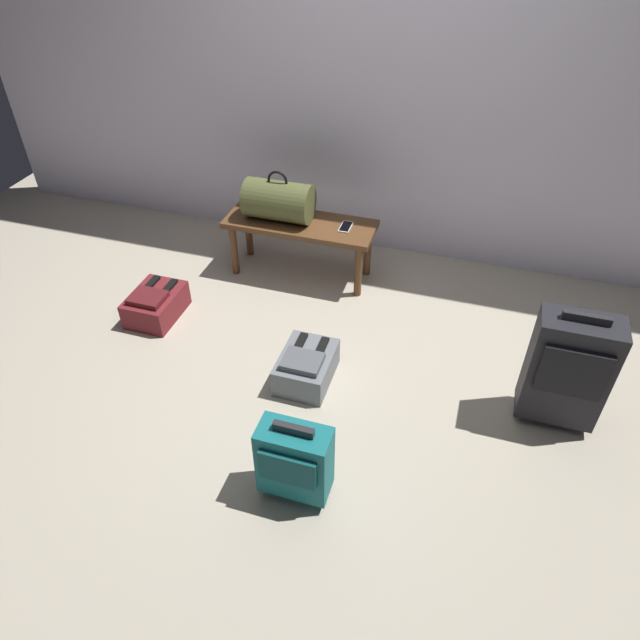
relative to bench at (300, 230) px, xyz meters
The scene contains 9 objects.
ground_plane 1.17m from the bench, 68.88° to the right, with size 6.60×6.60×0.00m, color #B2A893.
back_wall 1.26m from the bench, 54.45° to the left, with size 6.00×0.10×2.80m, color silver.
bench is the anchor object (origin of this frame).
duffel_bag_olive 0.24m from the bench, behind, with size 0.44×0.26×0.34m.
cell_phone 0.32m from the bench, ahead, with size 0.07×0.14×0.01m.
suitcase_upright_charcoal 1.89m from the bench, 27.80° to the right, with size 0.38×0.23×0.69m.
suitcase_small_teal 1.79m from the bench, 72.13° to the right, with size 0.32×0.19×0.46m.
backpack_grey 1.08m from the bench, 69.72° to the right, with size 0.28×0.38×0.21m.
backpack_maroon 1.06m from the bench, 134.72° to the right, with size 0.28×0.38×0.21m.
Camera 1 is at (0.71, -2.11, 2.30)m, focal length 32.15 mm.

